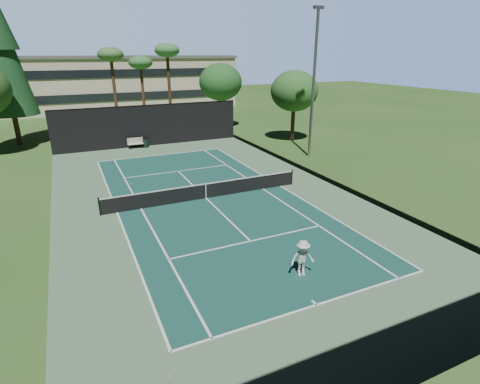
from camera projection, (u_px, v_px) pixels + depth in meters
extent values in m
plane|color=#2D541F|center=(206.00, 198.00, 23.89)|extent=(160.00, 160.00, 0.00)
cube|color=#537753|center=(206.00, 198.00, 23.89)|extent=(18.00, 32.00, 0.01)
cube|color=#16483E|center=(206.00, 198.00, 23.89)|extent=(10.97, 23.77, 0.01)
cube|color=white|center=(316.00, 305.00, 13.78)|extent=(10.97, 0.10, 0.01)
cube|color=white|center=(161.00, 155.00, 33.99)|extent=(10.97, 0.10, 0.01)
cube|color=white|center=(251.00, 241.00, 18.44)|extent=(8.23, 0.10, 0.01)
cube|color=white|center=(178.00, 171.00, 29.33)|extent=(8.23, 0.10, 0.01)
cube|color=white|center=(117.00, 213.00, 21.73)|extent=(0.10, 23.77, 0.01)
cube|color=white|center=(280.00, 186.00, 26.04)|extent=(0.10, 23.77, 0.01)
cube|color=white|center=(141.00, 209.00, 22.27)|extent=(0.10, 23.77, 0.01)
cube|color=white|center=(263.00, 189.00, 25.50)|extent=(0.10, 23.77, 0.01)
cube|color=white|center=(206.00, 198.00, 23.89)|extent=(0.10, 12.80, 0.01)
cube|color=white|center=(314.00, 303.00, 13.91)|extent=(0.10, 0.30, 0.01)
cube|color=white|center=(162.00, 155.00, 33.86)|extent=(0.10, 0.30, 0.01)
cylinder|color=black|center=(99.00, 207.00, 21.18)|extent=(0.10, 0.10, 1.10)
cylinder|color=black|center=(292.00, 177.00, 26.22)|extent=(0.10, 0.10, 1.10)
cube|color=black|center=(206.00, 191.00, 23.72)|extent=(12.80, 0.02, 0.92)
cube|color=white|center=(206.00, 184.00, 23.55)|extent=(12.80, 0.04, 0.07)
cube|color=white|center=(206.00, 191.00, 23.72)|extent=(0.05, 0.03, 0.92)
cube|color=black|center=(150.00, 126.00, 36.80)|extent=(18.00, 0.04, 4.00)
cube|color=black|center=(417.00, 333.00, 9.59)|extent=(18.00, 0.04, 4.00)
cube|color=black|center=(324.00, 153.00, 26.73)|extent=(0.04, 32.00, 4.00)
cube|color=black|center=(44.00, 189.00, 19.65)|extent=(0.04, 32.00, 4.00)
cube|color=black|center=(148.00, 105.00, 36.10)|extent=(18.00, 0.06, 0.06)
imported|color=silver|center=(303.00, 258.00, 15.40)|extent=(1.13, 0.79, 1.60)
sphere|color=yellow|center=(169.00, 376.00, 10.73)|extent=(0.06, 0.06, 0.06)
sphere|color=yellow|center=(156.00, 185.00, 26.13)|extent=(0.07, 0.07, 0.07)
sphere|color=#C5E634|center=(242.00, 185.00, 26.15)|extent=(0.07, 0.07, 0.07)
sphere|color=#E3F237|center=(132.00, 184.00, 26.49)|extent=(0.07, 0.07, 0.07)
cube|color=beige|center=(136.00, 144.00, 36.19)|extent=(1.50, 0.45, 0.05)
cube|color=#BDB49D|center=(135.00, 140.00, 36.25)|extent=(1.50, 0.06, 0.55)
cube|color=black|center=(130.00, 147.00, 36.04)|extent=(0.06, 0.40, 0.42)
cube|color=black|center=(142.00, 146.00, 36.51)|extent=(0.06, 0.40, 0.42)
cylinder|color=black|center=(146.00, 143.00, 36.58)|extent=(0.52, 0.52, 0.90)
cylinder|color=black|center=(145.00, 138.00, 36.42)|extent=(0.56, 0.56, 0.05)
cylinder|color=#4D2F21|center=(17.00, 127.00, 37.25)|extent=(0.50, 0.50, 3.60)
cone|color=#163E1D|center=(0.00, 50.00, 34.73)|extent=(4.80, 4.80, 12.00)
cylinder|color=#4A301F|center=(115.00, 95.00, 42.02)|extent=(0.36, 0.36, 8.55)
ellipsoid|color=#39672E|center=(110.00, 54.00, 40.52)|extent=(2.80, 2.80, 1.54)
cylinder|color=#4D3421|center=(143.00, 96.00, 45.25)|extent=(0.36, 0.36, 7.65)
ellipsoid|color=#31662E|center=(140.00, 63.00, 43.91)|extent=(2.80, 2.80, 1.54)
cylinder|color=#3F291B|center=(170.00, 92.00, 43.45)|extent=(0.36, 0.36, 9.00)
ellipsoid|color=#346E31|center=(167.00, 50.00, 41.87)|extent=(2.80, 2.80, 1.54)
cylinder|color=#4D3621|center=(221.00, 113.00, 45.92)|extent=(0.40, 0.40, 3.52)
ellipsoid|color=#215522|center=(221.00, 82.00, 44.63)|extent=(5.12, 5.12, 4.35)
cylinder|color=#4D2F21|center=(293.00, 125.00, 39.02)|extent=(0.40, 0.40, 3.30)
ellipsoid|color=#2A5E24|center=(294.00, 91.00, 37.82)|extent=(4.80, 4.80, 4.08)
cube|color=beige|center=(110.00, 83.00, 61.61)|extent=(40.00, 12.00, 8.00)
cube|color=#59595B|center=(107.00, 57.00, 60.17)|extent=(40.50, 12.50, 0.40)
cube|color=black|center=(116.00, 97.00, 57.02)|extent=(38.00, 0.15, 1.20)
cube|color=black|center=(113.00, 74.00, 55.83)|extent=(38.00, 0.15, 1.20)
cylinder|color=gray|center=(313.00, 87.00, 31.61)|extent=(0.24, 0.24, 12.00)
cube|color=gray|center=(319.00, 7.00, 29.48)|extent=(0.90, 0.25, 0.25)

